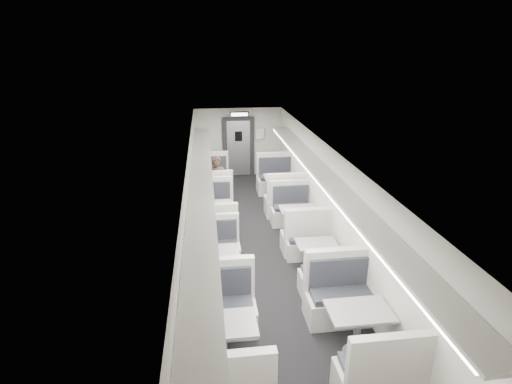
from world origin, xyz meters
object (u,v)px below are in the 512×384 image
object	(u,v)px
booth_right_b	(298,222)
passenger	(217,184)
booth_left_c	(218,266)
vestibule_door	(239,147)
booth_right_c	(316,258)
booth_right_a	(281,189)
booth_left_b	(215,217)
booth_left_a	(212,186)
booth_left_d	(224,345)
exit_sign	(239,114)
booth_right_d	(357,332)

from	to	relation	value
booth_right_b	passenger	world-z (taller)	passenger
booth_left_c	vestibule_door	bearing A→B (deg)	81.62
booth_right_b	booth_right_c	bearing A→B (deg)	-90.00
booth_right_c	passenger	bearing A→B (deg)	117.23
vestibule_door	passenger	bearing A→B (deg)	-105.60
passenger	booth_right_a	bearing A→B (deg)	18.89
booth_right_b	vestibule_door	size ratio (longest dim) A/B	1.01
booth_right_a	vestibule_door	distance (m)	3.01
booth_right_c	passenger	size ratio (longest dim) A/B	1.27
booth_left_b	booth_right_c	xyz separation A→B (m)	(2.00, -2.28, -0.02)
booth_right_c	booth_right_a	bearing A→B (deg)	90.00
booth_left_a	booth_right_a	size ratio (longest dim) A/B	0.96
booth_left_c	booth_right_b	size ratio (longest dim) A/B	0.95
booth_left_c	booth_left_d	xyz separation A→B (m)	(0.00, -2.28, 0.05)
booth_left_c	booth_right_c	world-z (taller)	booth_left_c
booth_left_c	exit_sign	bearing A→B (deg)	80.99
booth_left_a	booth_right_a	bearing A→B (deg)	-16.48
booth_right_a	passenger	bearing A→B (deg)	-170.22
vestibule_door	booth_right_c	bearing A→B (deg)	-81.53
booth_right_b	exit_sign	xyz separation A→B (m)	(-1.00, 4.54, 1.90)
booth_left_b	passenger	distance (m)	1.41
booth_right_a	exit_sign	world-z (taller)	exit_sign
booth_left_a	vestibule_door	world-z (taller)	vestibule_door
booth_left_d	booth_right_c	distance (m)	3.09
booth_left_a	booth_left_c	xyz separation A→B (m)	(0.00, -4.61, -0.04)
vestibule_door	booth_left_a	bearing A→B (deg)	-114.62
booth_left_d	booth_left_a	bearing A→B (deg)	90.00
booth_right_a	vestibule_door	xyz separation A→B (m)	(-1.00, 2.77, 0.62)
vestibule_door	exit_sign	size ratio (longest dim) A/B	3.39
booth_left_a	booth_right_c	distance (m)	4.96
booth_left_b	passenger	bearing A→B (deg)	84.21
booth_left_c	booth_right_c	bearing A→B (deg)	2.12
booth_left_a	booth_right_d	xyz separation A→B (m)	(2.00, -6.85, 0.01)
booth_right_a	booth_left_a	bearing A→B (deg)	163.52
booth_left_c	vestibule_door	size ratio (longest dim) A/B	0.96
booth_right_a	booth_right_b	size ratio (longest dim) A/B	1.11
passenger	booth_right_b	bearing A→B (deg)	-36.87
booth_left_b	booth_right_a	size ratio (longest dim) A/B	0.89
booth_right_d	booth_left_d	bearing A→B (deg)	-178.84
booth_left_d	passenger	bearing A→B (deg)	88.70
booth_left_c	exit_sign	xyz separation A→B (m)	(1.00, 6.30, 1.92)
booth_left_a	booth_right_c	world-z (taller)	booth_left_a
booth_right_d	booth_left_c	bearing A→B (deg)	131.77
booth_right_c	booth_left_a	bearing A→B (deg)	113.80
booth_left_a	booth_right_c	size ratio (longest dim) A/B	1.13
booth_left_d	booth_right_b	bearing A→B (deg)	63.70
booth_left_d	booth_right_d	xyz separation A→B (m)	(2.00, 0.04, 0.00)
booth_right_d	passenger	size ratio (longest dim) A/B	1.45
booth_left_b	exit_sign	xyz separation A→B (m)	(1.00, 3.95, 1.91)
booth_left_a	booth_left_b	bearing A→B (deg)	-90.00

